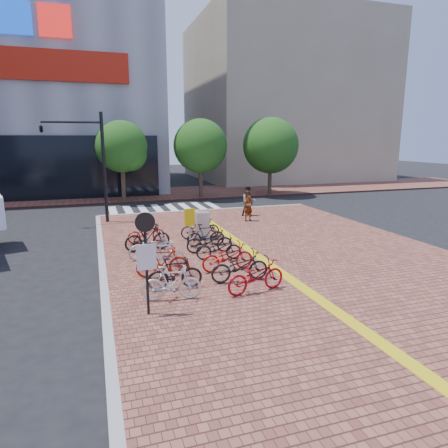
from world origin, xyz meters
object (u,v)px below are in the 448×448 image
object	(u,v)px
bike_5	(148,237)
bike_9	(228,257)
bike_7	(256,276)
bike_10	(219,248)
bike_13	(200,228)
bike_12	(206,235)
bike_8	(240,266)
bike_0	(172,283)
bike_11	(209,241)
yellow_sign	(190,221)
pedestrian_a	(249,207)
bike_4	(152,247)
pedestrian_b	(248,201)
bike_6	(146,233)
bike_2	(163,262)
utility_box	(202,226)
bike_1	(175,274)
bike_3	(162,254)
traffic_light_pole	(76,147)
notice_sign	(146,251)

from	to	relation	value
bike_5	bike_9	size ratio (longest dim) A/B	1.00
bike_7	bike_10	size ratio (longest dim) A/B	1.13
bike_7	bike_13	bearing A→B (deg)	-11.66
bike_10	bike_12	bearing A→B (deg)	10.52
bike_7	bike_8	distance (m)	1.06
bike_5	bike_7	world-z (taller)	bike_5
bike_0	bike_8	distance (m)	2.57
bike_12	bike_13	bearing A→B (deg)	-2.55
bike_9	bike_11	xyz separation A→B (m)	(0.02, 2.40, -0.00)
bike_12	yellow_sign	world-z (taller)	yellow_sign
bike_7	pedestrian_a	world-z (taller)	pedestrian_a
bike_7	yellow_sign	size ratio (longest dim) A/B	1.15
bike_4	bike_13	world-z (taller)	bike_13
pedestrian_b	bike_11	bearing A→B (deg)	-117.08
yellow_sign	bike_9	bearing A→B (deg)	-80.01
bike_7	bike_6	bearing A→B (deg)	8.00
bike_0	bike_5	xyz separation A→B (m)	(0.02, 5.49, 0.06)
bike_13	bike_11	bearing A→B (deg)	175.31
bike_4	pedestrian_b	xyz separation A→B (m)	(6.88, 7.11, 0.41)
bike_2	pedestrian_a	distance (m)	10.08
bike_13	utility_box	distance (m)	0.24
bike_1	bike_10	size ratio (longest dim) A/B	0.98
utility_box	bike_4	bearing A→B (deg)	-138.59
pedestrian_a	pedestrian_b	size ratio (longest dim) A/B	0.92
bike_3	bike_8	xyz separation A→B (m)	(2.20, -2.28, 0.01)
bike_9	bike_10	size ratio (longest dim) A/B	1.09
bike_11	traffic_light_pole	xyz separation A→B (m)	(-5.18, 7.80, 3.66)
bike_0	utility_box	size ratio (longest dim) A/B	1.35
bike_9	bike_3	bearing A→B (deg)	59.34
bike_3	pedestrian_a	bearing A→B (deg)	-41.73
yellow_sign	bike_1	bearing A→B (deg)	-108.86
bike_6	bike_3	bearing A→B (deg)	173.76
bike_10	bike_8	bearing A→B (deg)	-169.69
bike_5	notice_sign	xyz separation A→B (m)	(-0.81, -6.27, 1.19)
bike_3	bike_11	xyz separation A→B (m)	(2.19, 1.29, -0.00)
bike_2	bike_12	size ratio (longest dim) A/B	1.07
bike_0	bike_9	distance (m)	3.14
bike_3	bike_13	world-z (taller)	bike_3
bike_10	notice_sign	world-z (taller)	notice_sign
bike_0	bike_10	world-z (taller)	bike_0
bike_2	bike_1	bearing A→B (deg)	-165.41
bike_7	yellow_sign	distance (m)	5.64
bike_2	utility_box	xyz separation A→B (m)	(2.65, 4.65, 0.10)
pedestrian_a	utility_box	world-z (taller)	pedestrian_a
bike_1	pedestrian_b	world-z (taller)	pedestrian_b
bike_4	yellow_sign	size ratio (longest dim) A/B	1.06
pedestrian_a	traffic_light_pole	world-z (taller)	traffic_light_pole
bike_12	yellow_sign	bearing A→B (deg)	97.84
pedestrian_a	bike_1	bearing A→B (deg)	-141.51
bike_4	pedestrian_a	xyz separation A→B (m)	(6.31, 5.64, 0.33)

